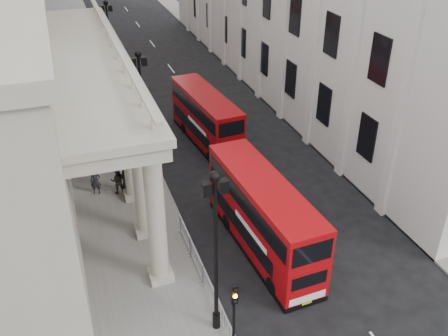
# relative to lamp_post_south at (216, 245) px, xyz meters

# --- Properties ---
(sidewalk_west) EXTENTS (6.00, 140.00, 0.12)m
(sidewalk_west) POSITION_rel_lamp_post_south_xyz_m (-2.40, 26.00, -4.85)
(sidewalk_west) COLOR slate
(sidewalk_west) RESTS_ON ground
(sidewalk_east) EXTENTS (3.00, 140.00, 0.12)m
(sidewalk_east) POSITION_rel_lamp_post_south_xyz_m (14.10, 26.00, -4.85)
(sidewalk_east) COLOR slate
(sidewalk_east) RESTS_ON ground
(kerb) EXTENTS (0.20, 140.00, 0.14)m
(kerb) POSITION_rel_lamp_post_south_xyz_m (0.55, 26.00, -4.84)
(kerb) COLOR slate
(kerb) RESTS_ON ground
(lamp_post_south) EXTENTS (1.05, 0.44, 8.32)m
(lamp_post_south) POSITION_rel_lamp_post_south_xyz_m (0.00, 0.00, 0.00)
(lamp_post_south) COLOR black
(lamp_post_south) RESTS_ON sidewalk_west
(lamp_post_mid) EXTENTS (1.05, 0.44, 8.32)m
(lamp_post_mid) POSITION_rel_lamp_post_south_xyz_m (0.00, 16.00, 0.00)
(lamp_post_mid) COLOR black
(lamp_post_mid) RESTS_ON sidewalk_west
(lamp_post_north) EXTENTS (1.05, 0.44, 8.32)m
(lamp_post_north) POSITION_rel_lamp_post_south_xyz_m (0.00, 32.00, 0.00)
(lamp_post_north) COLOR black
(lamp_post_north) RESTS_ON sidewalk_west
(traffic_light) EXTENTS (0.28, 0.33, 4.30)m
(traffic_light) POSITION_rel_lamp_post_south_xyz_m (0.10, -2.02, -1.80)
(traffic_light) COLOR black
(traffic_light) RESTS_ON sidewalk_west
(bus_near) EXTENTS (3.01, 10.09, 4.30)m
(bus_near) POSITION_rel_lamp_post_south_xyz_m (4.22, 4.74, -2.66)
(bus_near) COLOR #A8070C
(bus_near) RESTS_ON ground
(bus_far) EXTENTS (3.12, 9.47, 4.01)m
(bus_far) POSITION_rel_lamp_post_south_xyz_m (5.12, 18.15, -2.81)
(bus_far) COLOR #95060B
(bus_far) RESTS_ON ground
(pedestrian_a) EXTENTS (0.76, 0.59, 1.85)m
(pedestrian_a) POSITION_rel_lamp_post_south_xyz_m (-3.91, 13.19, -3.86)
(pedestrian_a) COLOR black
(pedestrian_a) RESTS_ON sidewalk_west
(pedestrian_b) EXTENTS (1.01, 0.85, 1.87)m
(pedestrian_b) POSITION_rel_lamp_post_south_xyz_m (-2.53, 12.80, -3.86)
(pedestrian_b) COLOR black
(pedestrian_b) RESTS_ON sidewalk_west
(pedestrian_c) EXTENTS (0.86, 0.57, 1.73)m
(pedestrian_c) POSITION_rel_lamp_post_south_xyz_m (-2.03, 12.76, -3.92)
(pedestrian_c) COLOR black
(pedestrian_c) RESTS_ON sidewalk_west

